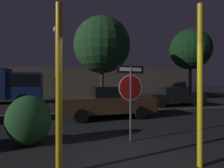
# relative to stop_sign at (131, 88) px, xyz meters

# --- Properties ---
(road_center_stripe) EXTENTS (35.01, 0.12, 0.01)m
(road_center_stripe) POSITION_rel_stop_sign_xyz_m (-0.55, 5.34, -1.53)
(road_center_stripe) COLOR gold
(road_center_stripe) RESTS_ON ground_plane
(stop_sign) EXTENTS (0.85, 0.15, 2.18)m
(stop_sign) POSITION_rel_stop_sign_xyz_m (0.00, 0.00, 0.00)
(stop_sign) COLOR #4C4C51
(stop_sign) RESTS_ON ground_plane
(yellow_pole_left) EXTENTS (0.12, 0.12, 3.13)m
(yellow_pole_left) POSITION_rel_stop_sign_xyz_m (-1.89, -1.45, 0.03)
(yellow_pole_left) COLOR yellow
(yellow_pole_left) RESTS_ON ground_plane
(yellow_pole_right) EXTENTS (0.11, 0.11, 3.25)m
(yellow_pole_right) POSITION_rel_stop_sign_xyz_m (0.83, -1.78, 0.09)
(yellow_pole_right) COLOR yellow
(yellow_pole_right) RESTS_ON ground_plane
(hedge_bush_1) EXTENTS (1.17, 0.85, 1.34)m
(hedge_bush_1) POSITION_rel_stop_sign_xyz_m (-2.78, 0.32, -0.87)
(hedge_bush_1) COLOR #285B2D
(hedge_bush_1) RESTS_ON ground_plane
(passing_car_2) EXTENTS (4.61, 2.22, 1.51)m
(passing_car_2) POSITION_rel_stop_sign_xyz_m (0.09, 3.62, -0.78)
(passing_car_2) COLOR brown
(passing_car_2) RESTS_ON ground_plane
(passing_car_3) EXTENTS (4.53, 1.89, 1.40)m
(passing_car_3) POSITION_rel_stop_sign_xyz_m (5.86, 6.97, -0.84)
(passing_car_3) COLOR black
(passing_car_3) RESTS_ON ground_plane
(street_lamp) EXTENTS (0.53, 0.53, 6.78)m
(street_lamp) POSITION_rel_stop_sign_xyz_m (-2.94, 11.59, 3.21)
(street_lamp) COLOR #4C4C51
(street_lamp) RESTS_ON ground_plane
(tree_0) EXTENTS (4.72, 4.72, 8.05)m
(tree_0) POSITION_rel_stop_sign_xyz_m (11.97, 12.99, 4.14)
(tree_0) COLOR #422D1E
(tree_0) RESTS_ON ground_plane
(tree_1) EXTENTS (5.45, 5.45, 8.10)m
(tree_1) POSITION_rel_stop_sign_xyz_m (1.29, 11.87, 3.84)
(tree_1) COLOR #422D1E
(tree_1) RESTS_ON ground_plane
(building_backdrop) EXTENTS (29.67, 4.92, 3.59)m
(building_backdrop) POSITION_rel_stop_sign_xyz_m (-0.48, 19.42, 0.26)
(building_backdrop) COLOR #6B5B4C
(building_backdrop) RESTS_ON ground_plane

